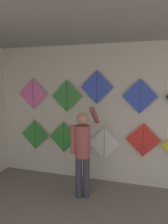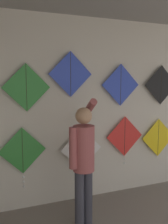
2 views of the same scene
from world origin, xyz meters
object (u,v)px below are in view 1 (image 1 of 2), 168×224
(shopkeeper, at_px, (83,147))
(kite_0, at_px, (35,136))
(kite_7, at_px, (97,87))
(kite_8, at_px, (140,96))
(kite_2, at_px, (104,144))
(kite_5, at_px, (33,94))
(kite_3, at_px, (143,141))
(kite_1, at_px, (64,139))
(kite_6, at_px, (67,96))

(shopkeeper, xyz_separation_m, kite_0, (-1.34, 0.70, -0.07))
(kite_0, relative_size, kite_7, 1.31)
(shopkeeper, xyz_separation_m, kite_8, (0.91, 0.70, 0.87))
(kite_2, relative_size, kite_5, 1.21)
(kite_5, relative_size, kite_8, 1.00)
(kite_2, height_order, kite_8, kite_8)
(kite_0, distance_m, kite_5, 0.94)
(kite_5, height_order, kite_7, kite_7)
(kite_3, relative_size, kite_7, 1.21)
(shopkeeper, distance_m, kite_5, 1.75)
(kite_3, bearing_deg, kite_1, -179.99)
(shopkeeper, bearing_deg, kite_0, 135.42)
(kite_3, xyz_separation_m, kite_8, (-0.09, 0.00, 0.86))
(kite_0, relative_size, kite_8, 1.31)
(kite_7, bearing_deg, kite_6, 180.00)
(kite_1, relative_size, kite_5, 1.31)
(kite_6, distance_m, kite_8, 1.48)
(shopkeeper, bearing_deg, kite_1, 115.72)
(kite_3, xyz_separation_m, kite_7, (-0.93, 0.00, 1.02))
(shopkeeper, relative_size, kite_0, 1.89)
(kite_2, bearing_deg, kite_0, -179.99)
(kite_6, xyz_separation_m, kite_8, (1.48, 0.00, 0.03))
(kite_0, distance_m, kite_3, 2.34)
(kite_1, height_order, kite_8, kite_8)
(kite_6, bearing_deg, kite_1, -179.48)
(kite_5, bearing_deg, kite_6, 0.00)
(kite_3, xyz_separation_m, kite_6, (-1.57, 0.00, 0.83))
(kite_6, bearing_deg, kite_8, 0.00)
(kite_0, bearing_deg, kite_2, 0.01)
(shopkeeper, height_order, kite_1, shopkeeper)
(kite_0, xyz_separation_m, kite_7, (1.41, 0.00, 1.09))
(shopkeeper, xyz_separation_m, kite_5, (-1.35, 0.70, 0.87))
(kite_5, bearing_deg, kite_8, 0.00)
(kite_6, bearing_deg, kite_3, -0.02)
(kite_3, distance_m, kite_7, 1.38)
(kite_2, distance_m, kite_8, 1.20)
(shopkeeper, bearing_deg, kite_6, 111.97)
(kite_3, relative_size, kite_6, 1.21)
(kite_0, xyz_separation_m, kite_5, (-0.02, 0.00, 0.94))
(shopkeeper, height_order, kite_0, shopkeeper)
(kite_1, relative_size, kite_3, 1.09)
(kite_0, xyz_separation_m, kite_8, (2.25, 0.00, 0.93))
(kite_2, distance_m, kite_6, 1.26)
(shopkeeper, height_order, kite_5, kite_5)
(kite_0, distance_m, kite_6, 1.19)
(kite_7, bearing_deg, shopkeeper, -96.14)
(kite_0, relative_size, kite_6, 1.31)
(shopkeeper, height_order, kite_3, shopkeeper)
(kite_0, height_order, kite_8, kite_8)
(kite_3, height_order, kite_7, kite_7)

